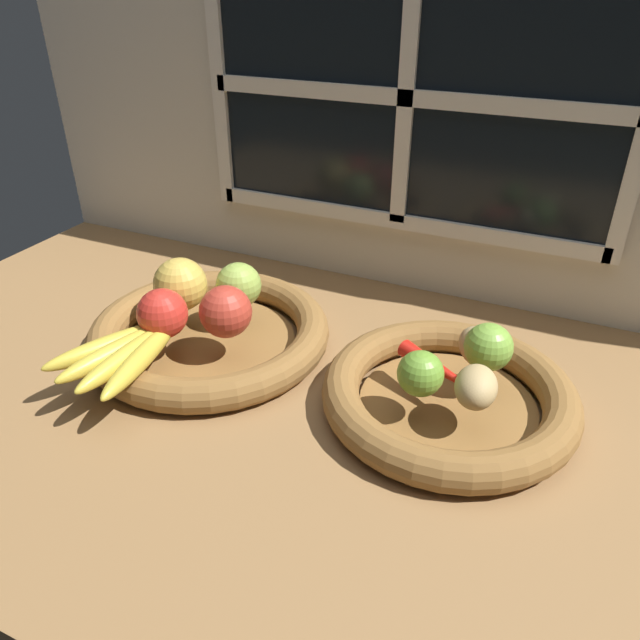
{
  "coord_description": "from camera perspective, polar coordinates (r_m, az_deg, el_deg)",
  "views": [
    {
      "loc": [
        26.45,
        -60.87,
        47.68
      ],
      "look_at": [
        -0.76,
        -1.11,
        8.61
      ],
      "focal_mm": 33.65,
      "sensor_mm": 36.0,
      "label": 1
    }
  ],
  "objects": [
    {
      "name": "apple_green_back",
      "position": [
        0.87,
        -7.74,
        3.31
      ],
      "size": [
        6.6,
        6.6,
        6.6
      ],
      "primitive_type": "sphere",
      "color": "#99B74C",
      "rests_on": "fruit_bowl_left"
    },
    {
      "name": "apple_red_front",
      "position": [
        0.82,
        -14.76,
        0.6
      ],
      "size": [
        6.74,
        6.74,
        6.74
      ],
      "primitive_type": "sphere",
      "color": "red",
      "rests_on": "fruit_bowl_left"
    },
    {
      "name": "potato_small",
      "position": [
        0.7,
        14.61,
        -6.18
      ],
      "size": [
        5.55,
        7.04,
        4.53
      ],
      "primitive_type": "ellipsoid",
      "rotation": [
        0.0,
        0.0,
        4.84
      ],
      "color": "tan",
      "rests_on": "fruit_bowl_right"
    },
    {
      "name": "fruit_bowl_left",
      "position": [
        0.87,
        -10.42,
        -1.24
      ],
      "size": [
        34.28,
        34.28,
        4.61
      ],
      "color": "brown",
      "rests_on": "ground_plane"
    },
    {
      "name": "chili_pepper",
      "position": [
        0.73,
        11.84,
        -4.95
      ],
      "size": [
        13.32,
        8.43,
        2.33
      ],
      "primitive_type": "cone",
      "rotation": [
        0.0,
        1.57,
        -0.48
      ],
      "color": "red",
      "rests_on": "fruit_bowl_right"
    },
    {
      "name": "fruit_bowl_right",
      "position": [
        0.76,
        12.12,
        -7.01
      ],
      "size": [
        31.24,
        31.24,
        4.61
      ],
      "color": "brown",
      "rests_on": "ground_plane"
    },
    {
      "name": "potato_back",
      "position": [
        0.77,
        14.93,
        -2.52
      ],
      "size": [
        7.83,
        8.23,
        4.64
      ],
      "primitive_type": "ellipsoid",
      "rotation": [
        0.0,
        0.0,
        2.23
      ],
      "color": "tan",
      "rests_on": "fruit_bowl_right"
    },
    {
      "name": "lime_far",
      "position": [
        0.76,
        15.71,
        -2.49
      ],
      "size": [
        5.97,
        5.97,
        5.97
      ],
      "primitive_type": "sphere",
      "color": "#7AAD3D",
      "rests_on": "fruit_bowl_right"
    },
    {
      "name": "ground_plane",
      "position": [
        0.83,
        0.8,
        -5.79
      ],
      "size": [
        140.0,
        90.0,
        3.0
      ],
      "primitive_type": "cube",
      "color": "olive"
    },
    {
      "name": "banana_bunch_front",
      "position": [
        0.79,
        -17.88,
        -2.78
      ],
      "size": [
        13.2,
        19.0,
        2.63
      ],
      "color": "gold",
      "rests_on": "fruit_bowl_left"
    },
    {
      "name": "back_wall",
      "position": [
        0.96,
        8.48,
        18.6
      ],
      "size": [
        140.0,
        4.6,
        55.0
      ],
      "color": "silver",
      "rests_on": "ground_plane"
    },
    {
      "name": "apple_golden_left",
      "position": [
        0.88,
        -13.13,
        3.34
      ],
      "size": [
        7.64,
        7.64,
        7.64
      ],
      "primitive_type": "sphere",
      "color": "gold",
      "rests_on": "fruit_bowl_left"
    },
    {
      "name": "lime_near",
      "position": [
        0.7,
        9.53,
        -5.05
      ],
      "size": [
        5.43,
        5.43,
        5.43
      ],
      "primitive_type": "sphere",
      "color": "#6B9E33",
      "rests_on": "fruit_bowl_right"
    },
    {
      "name": "apple_red_right",
      "position": [
        0.8,
        -8.96,
        0.79
      ],
      "size": [
        7.05,
        7.05,
        7.05
      ],
      "primitive_type": "sphere",
      "color": "#B73828",
      "rests_on": "fruit_bowl_left"
    }
  ]
}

